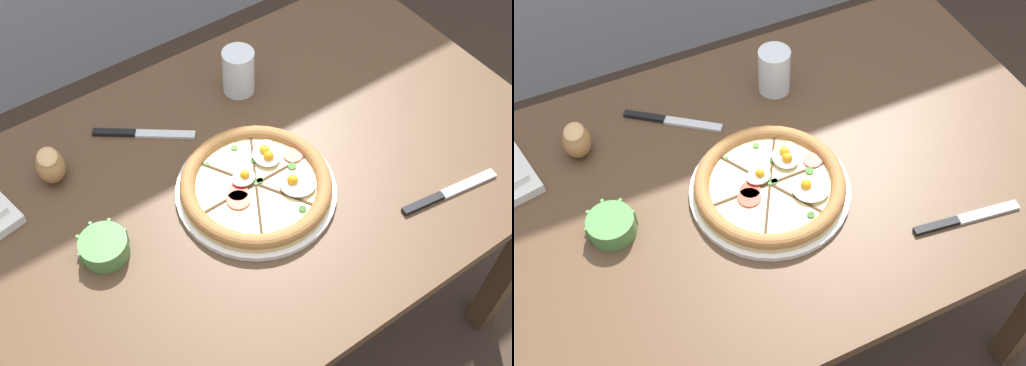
% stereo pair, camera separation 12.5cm
% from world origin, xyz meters
% --- Properties ---
extents(ground_plane, '(12.00, 12.00, 0.00)m').
position_xyz_m(ground_plane, '(0.00, 0.00, 0.00)').
color(ground_plane, '#3D2D23').
extents(dining_table, '(1.36, 0.80, 0.76)m').
position_xyz_m(dining_table, '(0.00, 0.00, 0.65)').
color(dining_table, '#513823').
rests_on(dining_table, ground_plane).
extents(pizza, '(0.32, 0.32, 0.05)m').
position_xyz_m(pizza, '(0.03, -0.04, 0.78)').
color(pizza, white).
rests_on(pizza, dining_table).
extents(ramekin_bowl, '(0.10, 0.10, 0.04)m').
position_xyz_m(ramekin_bowl, '(-0.28, 0.00, 0.78)').
color(ramekin_bowl, '#4C8442').
rests_on(ramekin_bowl, dining_table).
extents(bread_piece_near, '(0.07, 0.09, 0.07)m').
position_xyz_m(bread_piece_near, '(-0.29, 0.23, 0.79)').
color(bread_piece_near, '#A3703D').
rests_on(bread_piece_near, dining_table).
extents(knife_main, '(0.22, 0.05, 0.01)m').
position_xyz_m(knife_main, '(0.34, -0.26, 0.76)').
color(knife_main, silver).
rests_on(knife_main, dining_table).
extents(knife_spare, '(0.19, 0.15, 0.01)m').
position_xyz_m(knife_spare, '(-0.09, 0.22, 0.76)').
color(knife_spare, silver).
rests_on(knife_spare, dining_table).
extents(water_glass, '(0.07, 0.07, 0.11)m').
position_xyz_m(water_glass, '(0.16, 0.22, 0.80)').
color(water_glass, white).
rests_on(water_glass, dining_table).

